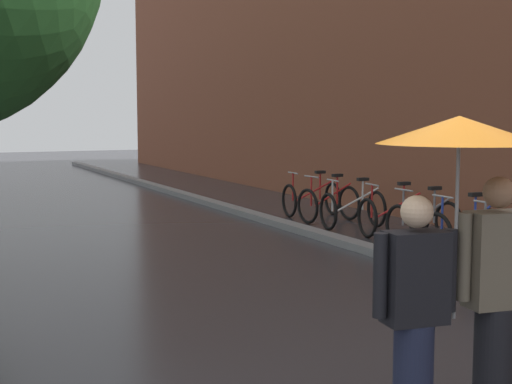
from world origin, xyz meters
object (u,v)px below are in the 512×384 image
parked_bicycle_7 (311,198)px  parked_bicycle_3 (424,222)px  parked_bicycle_1 (507,240)px  parked_bicycle_5 (353,209)px  parked_bicycle_6 (329,203)px  couple_under_umbrella (458,231)px  parked_bicycle_4 (393,215)px  parked_bicycle_2 (464,231)px

parked_bicycle_7 → parked_bicycle_3: bearing=-90.2°
parked_bicycle_1 → parked_bicycle_7: 5.62m
parked_bicycle_3 → parked_bicycle_5: bearing=93.9°
parked_bicycle_5 → parked_bicycle_7: 1.84m
parked_bicycle_3 → parked_bicycle_6: same height
parked_bicycle_6 → couple_under_umbrella: 9.74m
parked_bicycle_5 → parked_bicycle_7: bearing=85.4°
parked_bicycle_1 → parked_bicycle_4: bearing=89.1°
parked_bicycle_3 → parked_bicycle_7: size_ratio=0.96×
parked_bicycle_3 → couple_under_umbrella: (-4.39, -5.82, 1.00)m
parked_bicycle_1 → parked_bicycle_7: size_ratio=0.97×
parked_bicycle_1 → parked_bicycle_3: 1.85m
parked_bicycle_3 → parked_bicycle_5: 1.94m
parked_bicycle_5 → parked_bicycle_6: 0.93m
parked_bicycle_6 → couple_under_umbrella: couple_under_umbrella is taller
parked_bicycle_3 → parked_bicycle_6: (-0.10, 2.87, 0.00)m
parked_bicycle_4 → parked_bicycle_7: same height
parked_bicycle_3 → couple_under_umbrella: couple_under_umbrella is taller
parked_bicycle_5 → couple_under_umbrella: 8.90m
parked_bicycle_3 → parked_bicycle_4: 0.91m
parked_bicycle_7 → parked_bicycle_4: bearing=-89.4°
parked_bicycle_2 → parked_bicycle_3: size_ratio=1.00×
parked_bicycle_1 → parked_bicycle_6: same height
parked_bicycle_7 → couple_under_umbrella: (-4.40, -9.58, 1.00)m
parked_bicycle_1 → parked_bicycle_2: bearing=94.0°
parked_bicycle_2 → parked_bicycle_4: same height
parked_bicycle_2 → parked_bicycle_3: same height
parked_bicycle_2 → parked_bicycle_7: same height
parked_bicycle_2 → parked_bicycle_7: size_ratio=0.96×
parked_bicycle_4 → couple_under_umbrella: bearing=-123.4°
parked_bicycle_2 → parked_bicycle_1: bearing=-86.0°
parked_bicycle_6 → couple_under_umbrella: size_ratio=0.53×
parked_bicycle_2 → parked_bicycle_4: bearing=87.0°
parked_bicycle_4 → parked_bicycle_5: bearing=99.7°
parked_bicycle_7 → couple_under_umbrella: 10.59m
parked_bicycle_5 → parked_bicycle_6: same height
parked_bicycle_6 → parked_bicycle_7: bearing=82.9°
parked_bicycle_4 → parked_bicycle_7: bearing=90.6°
parked_bicycle_6 → couple_under_umbrella: (-4.29, -8.68, 1.00)m
parked_bicycle_1 → parked_bicycle_5: bearing=92.0°
parked_bicycle_4 → parked_bicycle_2: bearing=-93.0°
parked_bicycle_1 → parked_bicycle_4: 2.76m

